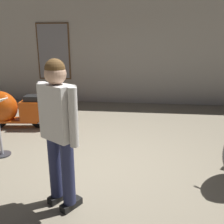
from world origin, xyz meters
name	(u,v)px	position (x,y,z in m)	size (l,w,h in m)	color
ground_plane	(106,165)	(0.00, 0.00, 0.00)	(60.00, 60.00, 0.00)	gray
showroom_back_wall	(124,36)	(-0.01, 4.10, 2.00)	(18.00, 0.24, 4.00)	#ADA89E
scooter_0	(11,109)	(-2.31, 1.48, 0.43)	(1.59, 0.59, 0.95)	black
visitor_0	(59,126)	(-0.37, -0.99, 0.99)	(0.50, 0.41, 1.71)	black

